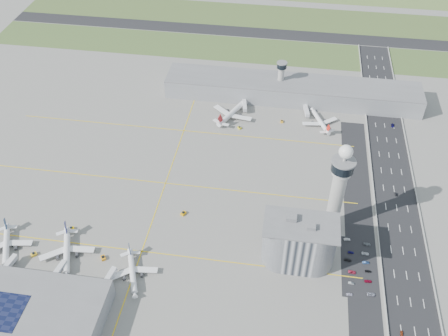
# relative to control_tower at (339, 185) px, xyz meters

# --- Properties ---
(ground) EXTENTS (1000.00, 1000.00, 0.00)m
(ground) POSITION_rel_control_tower_xyz_m (-72.00, -8.00, -35.04)
(ground) COLOR gray
(grass_strip_0) EXTENTS (480.00, 50.00, 0.08)m
(grass_strip_0) POSITION_rel_control_tower_xyz_m (-92.00, 217.00, -35.00)
(grass_strip_0) COLOR #3C5528
(grass_strip_0) RESTS_ON ground
(grass_strip_1) EXTENTS (480.00, 60.00, 0.08)m
(grass_strip_1) POSITION_rel_control_tower_xyz_m (-92.00, 292.00, -35.00)
(grass_strip_1) COLOR #415428
(grass_strip_1) RESTS_ON ground
(runway) EXTENTS (480.00, 22.00, 0.10)m
(runway) POSITION_rel_control_tower_xyz_m (-92.00, 254.00, -34.98)
(runway) COLOR black
(runway) RESTS_ON ground
(highway) EXTENTS (28.00, 500.00, 0.10)m
(highway) POSITION_rel_control_tower_xyz_m (43.00, -8.00, -34.99)
(highway) COLOR black
(highway) RESTS_ON ground
(barrier_left) EXTENTS (0.60, 500.00, 1.20)m
(barrier_left) POSITION_rel_control_tower_xyz_m (29.00, -8.00, -34.44)
(barrier_left) COLOR #9E9E99
(barrier_left) RESTS_ON ground
(barrier_right) EXTENTS (0.60, 500.00, 1.20)m
(barrier_right) POSITION_rel_control_tower_xyz_m (57.00, -8.00, -34.44)
(barrier_right) COLOR #9E9E99
(barrier_right) RESTS_ON ground
(landside_road) EXTENTS (18.00, 260.00, 0.08)m
(landside_road) POSITION_rel_control_tower_xyz_m (18.00, -18.00, -35.00)
(landside_road) COLOR black
(landside_road) RESTS_ON ground
(parking_lot) EXTENTS (20.00, 44.00, 0.10)m
(parking_lot) POSITION_rel_control_tower_xyz_m (16.00, -30.00, -34.99)
(parking_lot) COLOR black
(parking_lot) RESTS_ON ground
(taxiway_line_h_0) EXTENTS (260.00, 0.60, 0.01)m
(taxiway_line_h_0) POSITION_rel_control_tower_xyz_m (-112.00, -38.00, -35.04)
(taxiway_line_h_0) COLOR yellow
(taxiway_line_h_0) RESTS_ON ground
(taxiway_line_h_1) EXTENTS (260.00, 0.60, 0.01)m
(taxiway_line_h_1) POSITION_rel_control_tower_xyz_m (-112.00, 22.00, -35.04)
(taxiway_line_h_1) COLOR yellow
(taxiway_line_h_1) RESTS_ON ground
(taxiway_line_h_2) EXTENTS (260.00, 0.60, 0.01)m
(taxiway_line_h_2) POSITION_rel_control_tower_xyz_m (-112.00, 82.00, -35.04)
(taxiway_line_h_2) COLOR yellow
(taxiway_line_h_2) RESTS_ON ground
(taxiway_line_v) EXTENTS (0.60, 260.00, 0.01)m
(taxiway_line_v) POSITION_rel_control_tower_xyz_m (-112.00, 22.00, -35.04)
(taxiway_line_v) COLOR yellow
(taxiway_line_v) RESTS_ON ground
(control_tower) EXTENTS (14.00, 14.00, 64.50)m
(control_tower) POSITION_rel_control_tower_xyz_m (0.00, 0.00, 0.00)
(control_tower) COLOR #ADAAA5
(control_tower) RESTS_ON ground
(secondary_tower) EXTENTS (8.60, 8.60, 31.90)m
(secondary_tower) POSITION_rel_control_tower_xyz_m (-42.00, 142.00, -16.24)
(secondary_tower) COLOR #ADAAA5
(secondary_tower) RESTS_ON ground
(admin_building) EXTENTS (42.00, 24.00, 33.50)m
(admin_building) POSITION_rel_control_tower_xyz_m (-20.01, -30.00, -19.74)
(admin_building) COLOR #B2B2B7
(admin_building) RESTS_ON ground
(terminal_pier) EXTENTS (210.00, 32.00, 15.80)m
(terminal_pier) POSITION_rel_control_tower_xyz_m (-32.00, 140.00, -27.14)
(terminal_pier) COLOR gray
(terminal_pier) RESTS_ON ground
(near_terminal) EXTENTS (84.00, 42.00, 13.00)m
(near_terminal) POSITION_rel_control_tower_xyz_m (-160.07, -90.02, -28.62)
(near_terminal) COLOR gray
(near_terminal) RESTS_ON ground
(airplane_near_a) EXTENTS (42.70, 45.35, 10.05)m
(airplane_near_a) POSITION_rel_control_tower_xyz_m (-192.14, -49.14, -30.01)
(airplane_near_a) COLOR white
(airplane_near_a) RESTS_ON ground
(airplane_near_b) EXTENTS (44.36, 47.68, 10.78)m
(airplane_near_b) POSITION_rel_control_tower_xyz_m (-154.45, -48.21, -29.65)
(airplane_near_b) COLOR white
(airplane_near_b) RESTS_ON ground
(airplane_near_c) EXTENTS (39.70, 42.62, 9.62)m
(airplane_near_c) POSITION_rel_control_tower_xyz_m (-111.98, -56.32, -30.23)
(airplane_near_c) COLOR white
(airplane_near_c) RESTS_ON ground
(airplane_far_a) EXTENTS (48.93, 52.03, 11.55)m
(airplane_far_a) POSITION_rel_control_tower_xyz_m (-77.22, 107.54, -29.26)
(airplane_far_a) COLOR white
(airplane_far_a) RESTS_ON ground
(airplane_far_b) EXTENTS (40.84, 43.56, 9.72)m
(airplane_far_b) POSITION_rel_control_tower_xyz_m (-7.91, 107.25, -30.18)
(airplane_far_b) COLOR white
(airplane_far_b) RESTS_ON ground
(jet_bridge_near_0) EXTENTS (5.39, 14.31, 5.70)m
(jet_bridge_near_0) POSITION_rel_control_tower_xyz_m (-185.00, -69.00, -32.19)
(jet_bridge_near_0) COLOR silver
(jet_bridge_near_0) RESTS_ON ground
(jet_bridge_near_1) EXTENTS (5.39, 14.31, 5.70)m
(jet_bridge_near_1) POSITION_rel_control_tower_xyz_m (-155.00, -69.00, -32.19)
(jet_bridge_near_1) COLOR silver
(jet_bridge_near_1) RESTS_ON ground
(jet_bridge_near_2) EXTENTS (5.39, 14.31, 5.70)m
(jet_bridge_near_2) POSITION_rel_control_tower_xyz_m (-125.00, -69.00, -32.19)
(jet_bridge_near_2) COLOR silver
(jet_bridge_near_2) RESTS_ON ground
(jet_bridge_far_0) EXTENTS (5.39, 14.31, 5.70)m
(jet_bridge_far_0) POSITION_rel_control_tower_xyz_m (-70.00, 124.00, -32.19)
(jet_bridge_far_0) COLOR silver
(jet_bridge_far_0) RESTS_ON ground
(jet_bridge_far_1) EXTENTS (5.39, 14.31, 5.70)m
(jet_bridge_far_1) POSITION_rel_control_tower_xyz_m (-20.00, 124.00, -32.19)
(jet_bridge_far_1) COLOR silver
(jet_bridge_far_1) RESTS_ON ground
(tug_0) EXTENTS (4.12, 4.12, 2.01)m
(tug_0) POSITION_rel_control_tower_xyz_m (-174.59, -50.47, -34.04)
(tug_0) COLOR yellow
(tug_0) RESTS_ON ground
(tug_1) EXTENTS (4.07, 3.47, 2.00)m
(tug_1) POSITION_rel_control_tower_xyz_m (-160.16, -27.90, -34.04)
(tug_1) COLOR #F9BE04
(tug_1) RESTS_ON ground
(tug_2) EXTENTS (4.02, 4.37, 2.09)m
(tug_2) POSITION_rel_control_tower_xyz_m (-132.94, -46.81, -33.99)
(tug_2) COLOR orange
(tug_2) RESTS_ON ground
(tug_3) EXTENTS (3.73, 4.19, 2.02)m
(tug_3) POSITION_rel_control_tower_xyz_m (-93.68, -4.60, -34.03)
(tug_3) COLOR orange
(tug_3) RESTS_ON ground
(tug_4) EXTENTS (3.65, 3.70, 1.79)m
(tug_4) POSITION_rel_control_tower_xyz_m (-69.57, 91.17, -34.15)
(tug_4) COLOR gold
(tug_4) RESTS_ON ground
(tug_5) EXTENTS (2.16, 3.02, 1.69)m
(tug_5) POSITION_rel_control_tower_xyz_m (-37.44, 104.55, -34.19)
(tug_5) COLOR #F1A31D
(tug_5) RESTS_ON ground
(car_lot_0) EXTENTS (3.61, 1.79, 1.18)m
(car_lot_0) POSITION_rel_control_tower_xyz_m (10.03, -50.28, -34.45)
(car_lot_0) COLOR silver
(car_lot_0) RESTS_ON ground
(car_lot_1) EXTENTS (3.49, 1.40, 1.13)m
(car_lot_1) POSITION_rel_control_tower_xyz_m (11.34, -42.67, -34.48)
(car_lot_1) COLOR #979CA1
(car_lot_1) RESTS_ON ground
(car_lot_2) EXTENTS (4.55, 2.40, 1.22)m
(car_lot_2) POSITION_rel_control_tower_xyz_m (12.02, -34.83, -34.43)
(car_lot_2) COLOR #B02644
(car_lot_2) RESTS_ON ground
(car_lot_3) EXTENTS (4.26, 1.96, 1.21)m
(car_lot_3) POSITION_rel_control_tower_xyz_m (9.92, -26.47, -34.44)
(car_lot_3) COLOR black
(car_lot_3) RESTS_ON ground
(car_lot_4) EXTENTS (3.50, 1.45, 1.18)m
(car_lot_4) POSITION_rel_control_tower_xyz_m (11.88, -20.37, -34.45)
(car_lot_4) COLOR #110E55
(car_lot_4) RESTS_ON ground
(car_lot_5) EXTENTS (4.04, 1.73, 1.29)m
(car_lot_5) POSITION_rel_control_tower_xyz_m (9.89, -10.62, -34.39)
(car_lot_5) COLOR silver
(car_lot_5) RESTS_ON ground
(car_lot_6) EXTENTS (4.61, 2.20, 1.27)m
(car_lot_6) POSITION_rel_control_tower_xyz_m (21.87, -48.56, -34.41)
(car_lot_6) COLOR #9496A9
(car_lot_6) RESTS_ON ground
(car_lot_7) EXTENTS (4.28, 2.01, 1.21)m
(car_lot_7) POSITION_rel_control_tower_xyz_m (20.77, -39.89, -34.44)
(car_lot_7) COLOR maroon
(car_lot_7) RESTS_ON ground
(car_lot_8) EXTENTS (3.52, 1.43, 1.20)m
(car_lot_8) POSITION_rel_control_tower_xyz_m (21.16, -32.84, -34.44)
(car_lot_8) COLOR black
(car_lot_8) RESTS_ON ground
(car_lot_9) EXTENTS (4.11, 1.96, 1.30)m
(car_lot_9) POSITION_rel_control_tower_xyz_m (20.31, -26.79, -34.39)
(car_lot_9) COLOR navy
(car_lot_9) RESTS_ON ground
(car_lot_10) EXTENTS (4.45, 2.21, 1.21)m
(car_lot_10) POSITION_rel_control_tower_xyz_m (20.31, -20.06, -34.44)
(car_lot_10) COLOR silver
(car_lot_10) RESTS_ON ground
(car_lot_11) EXTENTS (4.29, 1.86, 1.23)m
(car_lot_11) POSITION_rel_control_tower_xyz_m (21.92, -12.56, -34.43)
(car_lot_11) COLOR slate
(car_lot_11) RESTS_ON ground
(car_hw_0) EXTENTS (1.53, 3.36, 1.12)m
(car_hw_0) POSITION_rel_control_tower_xyz_m (35.95, -70.34, -34.48)
(car_hw_0) COLOR maroon
(car_hw_0) RESTS_ON ground
(car_hw_1) EXTENTS (1.54, 3.41, 1.09)m
(car_hw_1) POSITION_rel_control_tower_xyz_m (43.72, 34.01, -34.50)
(car_hw_1) COLOR black
(car_hw_1) RESTS_ON ground
(car_hw_2) EXTENTS (2.46, 4.69, 1.26)m
(car_hw_2) POSITION_rel_control_tower_xyz_m (49.05, 112.50, -34.41)
(car_hw_2) COLOR #0D0A47
(car_hw_2) RESTS_ON ground
(car_hw_4) EXTENTS (1.72, 3.48, 1.14)m
(car_hw_4) POSITION_rel_control_tower_xyz_m (36.57, 172.83, -34.47)
(car_hw_4) COLOR gray
(car_hw_4) RESTS_ON ground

